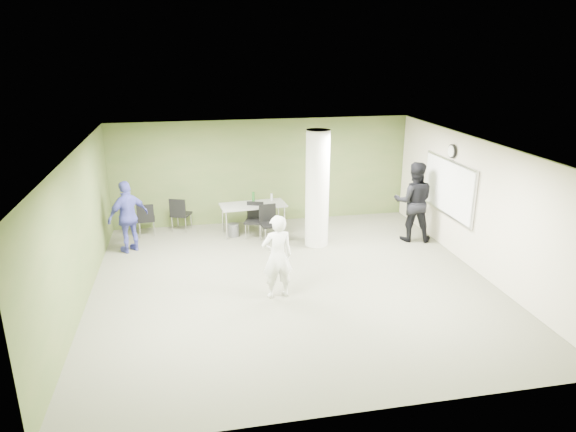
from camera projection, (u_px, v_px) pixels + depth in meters
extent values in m
plane|color=#555443|center=(293.00, 283.00, 10.51)|extent=(8.00, 8.00, 0.00)
plane|color=white|center=(293.00, 148.00, 9.63)|extent=(8.00, 8.00, 0.00)
cube|color=#445B2A|center=(263.00, 172.00, 13.80)|extent=(8.00, 2.80, 0.02)
cube|color=#445B2A|center=(78.00, 232.00, 9.34)|extent=(0.02, 8.00, 2.80)
cube|color=beige|center=(479.00, 206.00, 10.80)|extent=(0.02, 8.00, 2.80)
cylinder|color=silver|center=(317.00, 189.00, 12.12)|extent=(0.56, 0.56, 2.80)
cube|color=silver|center=(448.00, 187.00, 11.88)|extent=(0.04, 2.30, 1.30)
cube|color=white|center=(447.00, 187.00, 11.87)|extent=(0.02, 2.20, 1.20)
cylinder|color=black|center=(452.00, 151.00, 11.61)|extent=(0.05, 0.32, 0.32)
cylinder|color=white|center=(451.00, 151.00, 11.60)|extent=(0.02, 0.26, 0.26)
cube|color=gray|center=(253.00, 205.00, 13.05)|extent=(1.71, 0.87, 0.04)
cylinder|color=silver|center=(227.00, 226.00, 12.71)|extent=(0.04, 0.04, 0.74)
cylinder|color=silver|center=(284.00, 220.00, 13.11)|extent=(0.04, 0.04, 0.74)
cylinder|color=silver|center=(223.00, 219.00, 13.24)|extent=(0.04, 0.04, 0.74)
cylinder|color=silver|center=(278.00, 214.00, 13.64)|extent=(0.04, 0.04, 0.74)
cylinder|color=#1F571D|center=(253.00, 197.00, 13.24)|extent=(0.07, 0.07, 0.25)
cylinder|color=#B2B2B7|center=(272.00, 197.00, 13.34)|extent=(0.06, 0.06, 0.18)
cylinder|color=#4C4C4C|center=(234.00, 230.00, 13.04)|extent=(0.28, 0.28, 0.32)
cube|color=black|center=(146.00, 219.00, 13.05)|extent=(0.46, 0.46, 0.05)
cube|color=black|center=(145.00, 213.00, 12.79)|extent=(0.41, 0.06, 0.42)
cylinder|color=silver|center=(154.00, 225.00, 13.32)|extent=(0.02, 0.02, 0.40)
cylinder|color=silver|center=(140.00, 226.00, 13.24)|extent=(0.02, 0.02, 0.40)
cylinder|color=silver|center=(154.00, 229.00, 12.99)|extent=(0.02, 0.02, 0.40)
cylinder|color=silver|center=(140.00, 230.00, 12.91)|extent=(0.02, 0.02, 0.40)
cube|color=black|center=(181.00, 214.00, 13.37)|extent=(0.59, 0.59, 0.05)
cube|color=black|center=(177.00, 208.00, 13.10)|extent=(0.41, 0.20, 0.44)
cylinder|color=silver|center=(191.00, 221.00, 13.58)|extent=(0.02, 0.02, 0.42)
cylinder|color=silver|center=(178.00, 220.00, 13.65)|extent=(0.02, 0.02, 0.42)
cylinder|color=silver|center=(186.00, 225.00, 13.23)|extent=(0.02, 0.02, 0.42)
cylinder|color=silver|center=(172.00, 224.00, 13.30)|extent=(0.02, 0.02, 0.42)
cube|color=black|center=(254.00, 221.00, 12.87)|extent=(0.56, 0.56, 0.05)
cube|color=black|center=(255.00, 210.00, 12.98)|extent=(0.41, 0.17, 0.43)
cylinder|color=silver|center=(246.00, 232.00, 12.79)|extent=(0.02, 0.02, 0.41)
cylinder|color=silver|center=(260.00, 232.00, 12.74)|extent=(0.02, 0.02, 0.41)
cylinder|color=silver|center=(249.00, 227.00, 13.13)|extent=(0.02, 0.02, 0.41)
cylinder|color=silver|center=(263.00, 228.00, 13.09)|extent=(0.02, 0.02, 0.41)
cube|color=black|center=(270.00, 225.00, 12.61)|extent=(0.52, 0.52, 0.05)
cube|color=black|center=(267.00, 213.00, 12.71)|extent=(0.43, 0.11, 0.44)
cylinder|color=silver|center=(265.00, 237.00, 12.45)|extent=(0.02, 0.02, 0.42)
cylinder|color=silver|center=(280.00, 235.00, 12.58)|extent=(0.02, 0.02, 0.42)
cylinder|color=silver|center=(261.00, 232.00, 12.78)|extent=(0.02, 0.02, 0.42)
cylinder|color=silver|center=(275.00, 230.00, 12.91)|extent=(0.02, 0.02, 0.42)
imported|color=white|center=(277.00, 257.00, 9.69)|extent=(0.65, 0.48, 1.66)
imported|color=black|center=(414.00, 202.00, 12.55)|extent=(1.14, 1.00, 1.98)
imported|color=#4245A4|center=(128.00, 217.00, 11.88)|extent=(1.06, 0.90, 1.70)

